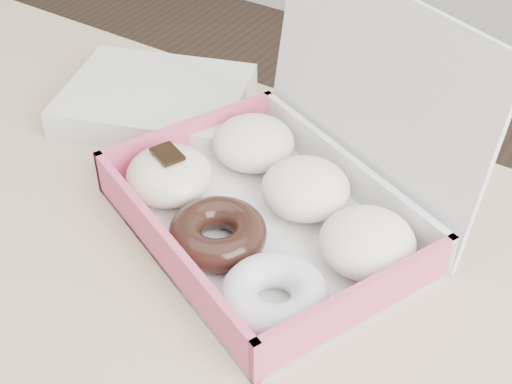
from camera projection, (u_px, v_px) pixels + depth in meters
The scene contains 3 objects.
table at pixel (80, 295), 0.82m from camera, with size 1.20×0.80×0.75m.
donut_box at pixel (276, 196), 0.78m from camera, with size 0.42×0.39×0.24m.
newspapers at pixel (156, 100), 0.97m from camera, with size 0.24×0.19×0.04m, color white.
Camera 1 is at (0.48, -0.36, 1.29)m, focal length 50.00 mm.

